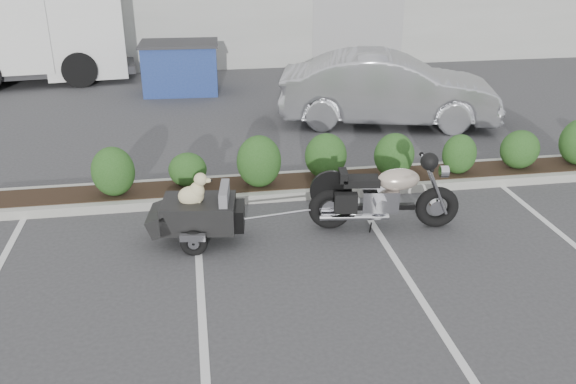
{
  "coord_description": "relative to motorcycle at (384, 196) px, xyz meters",
  "views": [
    {
      "loc": [
        -1.46,
        -7.47,
        4.28
      ],
      "look_at": [
        -0.17,
        0.42,
        0.75
      ],
      "focal_mm": 38.0,
      "sensor_mm": 36.0,
      "label": 1
    }
  ],
  "objects": [
    {
      "name": "ground",
      "position": [
        -1.31,
        -0.53,
        -0.53
      ],
      "size": [
        90.0,
        90.0,
        0.0
      ],
      "primitive_type": "plane",
      "color": "#38383A",
      "rests_on": "ground"
    },
    {
      "name": "planter_kerb",
      "position": [
        -0.31,
        1.67,
        -0.45
      ],
      "size": [
        12.0,
        1.0,
        0.15
      ],
      "primitive_type": "cube",
      "color": "#9E9E93",
      "rests_on": "ground"
    },
    {
      "name": "motorcycle",
      "position": [
        0.0,
        0.0,
        0.0
      ],
      "size": [
        2.29,
        0.86,
        1.32
      ],
      "rotation": [
        0.0,
        0.0,
        -0.13
      ],
      "color": "black",
      "rests_on": "ground"
    },
    {
      "name": "pet_trailer",
      "position": [
        -2.78,
        0.03,
        -0.07
      ],
      "size": [
        1.85,
        1.05,
        1.09
      ],
      "rotation": [
        0.0,
        0.0,
        -0.13
      ],
      "color": "black",
      "rests_on": "ground"
    },
    {
      "name": "sedan",
      "position": [
        1.7,
        5.15,
        0.28
      ],
      "size": [
        5.19,
        2.86,
        1.62
      ],
      "primitive_type": "imported",
      "rotation": [
        0.0,
        0.0,
        1.33
      ],
      "color": "#A4A5AB",
      "rests_on": "ground"
    },
    {
      "name": "dumpster",
      "position": [
        -3.01,
        8.8,
        0.17
      ],
      "size": [
        2.15,
        1.53,
        1.37
      ],
      "rotation": [
        0.0,
        0.0,
        -0.05
      ],
      "color": "navy",
      "rests_on": "ground"
    }
  ]
}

